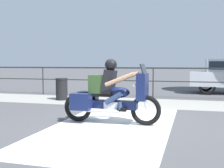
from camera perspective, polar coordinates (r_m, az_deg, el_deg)
ground_plane at (r=6.95m, az=2.87°, el=-7.76°), size 120.00×120.00×0.00m
sidewalk_band at (r=10.24m, az=7.15°, el=-3.84°), size 44.00×2.40×0.01m
crosswalk_band at (r=6.81m, az=0.71°, el=-7.97°), size 2.66×6.00×0.01m
fence_railing at (r=11.71m, az=8.37°, el=2.04°), size 36.00×0.05×1.27m
motorcycle at (r=6.71m, az=-0.48°, el=-2.22°), size 2.41×0.76×1.55m
trash_bin at (r=11.09m, az=-10.19°, el=-1.03°), size 0.47×0.47×0.86m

